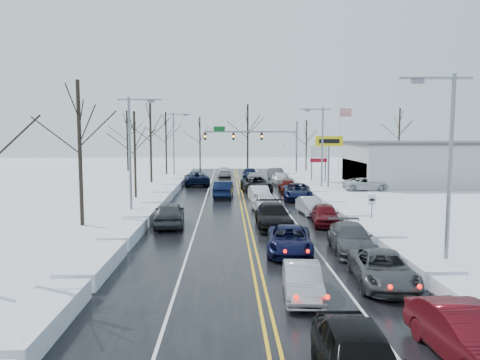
{
  "coord_description": "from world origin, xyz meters",
  "views": [
    {
      "loc": [
        -1.37,
        -38.38,
        6.47
      ],
      "look_at": [
        -0.33,
        0.16,
        2.5
      ],
      "focal_mm": 35.0,
      "sensor_mm": 36.0,
      "label": 1
    }
  ],
  "objects_px": {
    "traffic_signal_mast": "(261,139)",
    "dealership_building": "(434,163)",
    "tires_plus_sign": "(329,145)",
    "oncoming_car_0": "(224,198)",
    "flagpole": "(340,136)"
  },
  "relations": [
    {
      "from": "tires_plus_sign",
      "to": "flagpole",
      "type": "bearing_deg",
      "value": 71.56
    },
    {
      "from": "tires_plus_sign",
      "to": "dealership_building",
      "type": "relative_size",
      "value": 0.29
    },
    {
      "from": "oncoming_car_0",
      "to": "traffic_signal_mast",
      "type": "bearing_deg",
      "value": -100.53
    },
    {
      "from": "traffic_signal_mast",
      "to": "oncoming_car_0",
      "type": "relative_size",
      "value": 2.65
    },
    {
      "from": "traffic_signal_mast",
      "to": "tires_plus_sign",
      "type": "xyz_separation_m",
      "value": [
        7.05,
        -12.0,
        -0.49
      ]
    },
    {
      "from": "traffic_signal_mast",
      "to": "tires_plus_sign",
      "type": "bearing_deg",
      "value": -59.54
    },
    {
      "from": "oncoming_car_0",
      "to": "flagpole",
      "type": "bearing_deg",
      "value": -123.2
    },
    {
      "from": "traffic_signal_mast",
      "to": "dealership_building",
      "type": "distance_m",
      "value": 23.01
    },
    {
      "from": "tires_plus_sign",
      "to": "dealership_building",
      "type": "distance_m",
      "value": 13.82
    },
    {
      "from": "traffic_signal_mast",
      "to": "tires_plus_sign",
      "type": "distance_m",
      "value": 13.92
    },
    {
      "from": "traffic_signal_mast",
      "to": "tires_plus_sign",
      "type": "relative_size",
      "value": 2.21
    },
    {
      "from": "traffic_signal_mast",
      "to": "oncoming_car_0",
      "type": "distance_m",
      "value": 21.91
    },
    {
      "from": "traffic_signal_mast",
      "to": "flagpole",
      "type": "relative_size",
      "value": 1.33
    },
    {
      "from": "dealership_building",
      "to": "oncoming_car_0",
      "type": "height_order",
      "value": "dealership_building"
    },
    {
      "from": "flagpole",
      "to": "oncoming_car_0",
      "type": "height_order",
      "value": "flagpole"
    }
  ]
}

